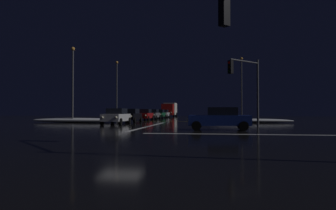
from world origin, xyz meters
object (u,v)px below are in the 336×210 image
(sedan_black, at_px, (130,115))
(streetlamp_left_near, at_px, (73,79))
(sedan_green, at_px, (159,114))
(sedan_silver, at_px, (164,114))
(box_truck, at_px, (170,109))
(traffic_signal_ne, at_px, (246,79))
(sedan_white, at_px, (116,116))
(sedan_gray, at_px, (152,114))
(streetlamp_right_far, at_px, (242,84))
(traffic_signal_se, at_px, (291,18))
(sedan_blue_crossing, at_px, (220,118))
(sedan_red, at_px, (144,115))
(streetlamp_left_far, at_px, (117,86))

(sedan_black, xyz_separation_m, streetlamp_left_near, (-5.92, -2.61, 4.11))
(sedan_green, distance_m, sedan_silver, 5.73)
(box_truck, relative_size, traffic_signal_ne, 1.45)
(sedan_white, distance_m, sedan_gray, 17.96)
(streetlamp_right_far, bearing_deg, traffic_signal_se, -93.31)
(sedan_white, bearing_deg, sedan_blue_crossing, -38.09)
(sedan_white, xyz_separation_m, streetlamp_left_near, (-5.97, 2.89, 4.11))
(sedan_red, relative_size, sedan_green, 1.00)
(box_truck, relative_size, streetlamp_left_near, 0.98)
(sedan_blue_crossing, relative_size, streetlamp_right_far, 0.45)
(sedan_white, height_order, streetlamp_right_far, streetlamp_right_far)
(sedan_silver, bearing_deg, traffic_signal_se, -76.58)
(sedan_white, xyz_separation_m, sedan_gray, (0.14, 17.96, 0.00))
(sedan_silver, height_order, sedan_blue_crossing, same)
(sedan_black, relative_size, streetlamp_left_far, 0.46)
(streetlamp_left_near, distance_m, streetlamp_left_far, 16.01)
(traffic_signal_se, height_order, streetlamp_left_near, streetlamp_left_near)
(traffic_signal_se, bearing_deg, traffic_signal_ne, 88.47)
(sedan_silver, distance_m, traffic_signal_ne, 34.76)
(box_truck, bearing_deg, traffic_signal_se, -78.53)
(sedan_red, bearing_deg, streetlamp_right_far, 25.41)
(streetlamp_left_far, xyz_separation_m, streetlamp_right_far, (19.93, -0.00, 0.07))
(sedan_white, height_order, sedan_blue_crossing, same)
(box_truck, distance_m, traffic_signal_ne, 42.17)
(sedan_red, height_order, streetlamp_right_far, streetlamp_right_far)
(box_truck, bearing_deg, sedan_black, -90.66)
(traffic_signal_se, distance_m, streetlamp_right_far, 38.30)
(sedan_gray, distance_m, sedan_green, 5.39)
(box_truck, bearing_deg, streetlamp_left_near, -100.43)
(traffic_signal_ne, bearing_deg, streetlamp_right_far, 85.41)
(sedan_green, height_order, streetlamp_left_near, streetlamp_left_near)
(sedan_white, relative_size, sedan_gray, 1.00)
(sedan_blue_crossing, xyz_separation_m, streetlamp_left_far, (-15.88, 26.66, 4.64))
(box_truck, relative_size, streetlamp_right_far, 0.86)
(sedan_blue_crossing, bearing_deg, sedan_white, 141.91)
(sedan_silver, bearing_deg, sedan_black, -90.60)
(streetlamp_right_far, bearing_deg, sedan_white, -126.47)
(sedan_blue_crossing, bearing_deg, streetlamp_right_far, 81.37)
(sedan_gray, bearing_deg, sedan_white, -90.45)
(sedan_gray, bearing_deg, streetlamp_right_far, 3.82)
(sedan_red, bearing_deg, box_truck, 89.48)
(traffic_signal_se, bearing_deg, streetlamp_right_far, 86.69)
(traffic_signal_ne, distance_m, streetlamp_left_far, 28.78)
(streetlamp_left_near, bearing_deg, sedan_white, -25.80)
(sedan_white, height_order, sedan_red, same)
(sedan_blue_crossing, distance_m, traffic_signal_se, 12.19)
(sedan_white, relative_size, sedan_green, 1.00)
(sedan_green, bearing_deg, streetlamp_left_near, -106.89)
(traffic_signal_ne, bearing_deg, sedan_silver, 110.23)
(streetlamp_left_near, bearing_deg, sedan_green, 73.11)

